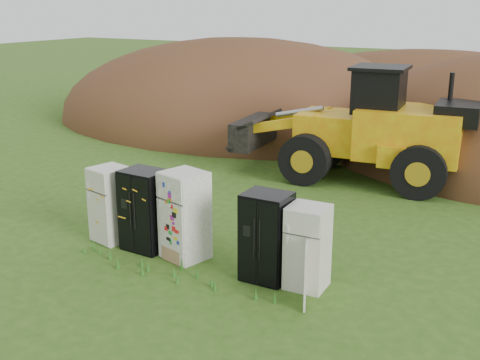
{
  "coord_description": "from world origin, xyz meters",
  "views": [
    {
      "loc": [
        6.36,
        -9.73,
        5.28
      ],
      "look_at": [
        -0.33,
        2.0,
        1.25
      ],
      "focal_mm": 45.0,
      "sensor_mm": 36.0,
      "label": 1
    }
  ],
  "objects": [
    {
      "name": "fridge_black_side",
      "position": [
        -1.57,
        0.0,
        0.9
      ],
      "size": [
        0.97,
        0.78,
        1.8
      ],
      "primitive_type": null,
      "rotation": [
        0.0,
        0.0,
        -0.04
      ],
      "color": "black",
      "rests_on": "ground"
    },
    {
      "name": "ground",
      "position": [
        0.0,
        0.0,
        0.0
      ],
      "size": [
        120.0,
        120.0,
        0.0
      ],
      "primitive_type": "plane",
      "color": "#2D5115",
      "rests_on": "ground"
    },
    {
      "name": "dirt_mound_back",
      "position": [
        0.64,
        17.71,
        0.0
      ],
      "size": [
        18.51,
        12.34,
        6.48
      ],
      "primitive_type": "ellipsoid",
      "color": "#4E3019",
      "rests_on": "ground"
    },
    {
      "name": "dirt_mound_left",
      "position": [
        -7.17,
        14.1,
        0.0
      ],
      "size": [
        18.2,
        13.65,
        7.46
      ],
      "primitive_type": "ellipsoid",
      "color": "#4E3019",
      "rests_on": "ground"
    },
    {
      "name": "fridge_leftmost",
      "position": [
        -2.55,
        0.01,
        0.86
      ],
      "size": [
        0.9,
        0.88,
        1.72
      ],
      "primitive_type": null,
      "rotation": [
        0.0,
        0.0,
        -0.22
      ],
      "color": "white",
      "rests_on": "ground"
    },
    {
      "name": "fridge_open_door",
      "position": [
        2.27,
        0.03,
        0.82
      ],
      "size": [
        0.77,
        0.71,
        1.64
      ],
      "primitive_type": null,
      "rotation": [
        0.0,
        0.0,
        0.04
      ],
      "color": "white",
      "rests_on": "ground"
    },
    {
      "name": "fridge_black_right",
      "position": [
        1.43,
        -0.04,
        0.88
      ],
      "size": [
        0.89,
        0.74,
        1.77
      ],
      "primitive_type": null,
      "rotation": [
        0.0,
        0.0,
        0.01
      ],
      "color": "black",
      "rests_on": "ground"
    },
    {
      "name": "wheel_loader",
      "position": [
        0.33,
        7.47,
        1.74
      ],
      "size": [
        7.43,
        3.62,
        3.47
      ],
      "primitive_type": null,
      "rotation": [
        0.0,
        0.0,
        0.1
      ],
      "color": "gold",
      "rests_on": "ground"
    },
    {
      "name": "fridge_sticker",
      "position": [
        -0.53,
        0.03,
        0.95
      ],
      "size": [
        1.02,
        0.98,
        1.9
      ],
      "primitive_type": null,
      "rotation": [
        0.0,
        0.0,
        -0.27
      ],
      "color": "white",
      "rests_on": "ground"
    }
  ]
}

